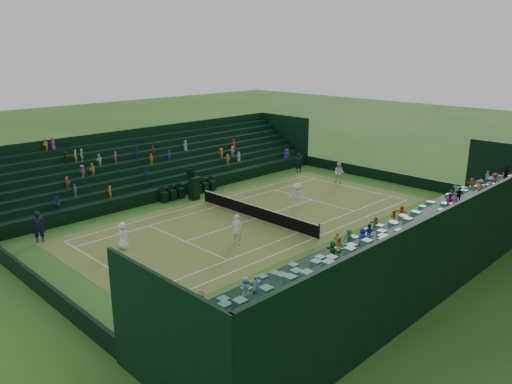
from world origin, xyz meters
TOP-DOWN VIEW (x-y plane):
  - ground at (0.00, 0.00)m, footprint 160.00×160.00m
  - court_surface at (0.00, 0.00)m, footprint 12.97×26.77m
  - perimeter_wall_north at (0.00, 15.88)m, footprint 17.17×0.20m
  - perimeter_wall_south at (0.00, -15.88)m, footprint 17.17×0.20m
  - perimeter_wall_east at (8.48, 0.00)m, footprint 0.20×31.77m
  - perimeter_wall_west at (-8.48, 0.00)m, footprint 0.20×31.77m
  - north_grandstand at (12.66, 0.00)m, footprint 6.60×32.00m
  - south_grandstand at (-12.66, 0.00)m, footprint 6.60×32.00m
  - tennis_net at (0.00, 0.00)m, footprint 11.67×0.10m
  - umpire_chair at (-6.93, -0.23)m, footprint 0.89×0.89m
  - courtside_chairs at (-7.99, 0.05)m, footprint 0.56×5.53m
  - player_near_west at (-1.75, -9.78)m, footprint 0.92×0.68m
  - player_near_east at (2.59, -4.26)m, footprint 0.84×0.71m
  - player_far_west at (-1.68, 12.38)m, footprint 1.09×0.95m
  - player_far_east at (0.41, 4.08)m, footprint 1.42×1.35m
  - line_judge_north at (-6.89, 12.88)m, footprint 0.71×0.83m
  - line_judge_south at (-6.49, -12.98)m, footprint 0.74×0.87m

SIDE VIEW (x-z plane):
  - ground at x=0.00m, z-range 0.00..0.00m
  - court_surface at x=0.00m, z-range 0.00..0.01m
  - courtside_chairs at x=-7.99m, z-range -0.15..1.06m
  - perimeter_wall_north at x=0.00m, z-range 0.00..1.00m
  - perimeter_wall_south at x=0.00m, z-range 0.00..1.00m
  - perimeter_wall_east at x=8.48m, z-range 0.00..1.00m
  - perimeter_wall_west at x=-8.48m, z-range 0.00..1.00m
  - tennis_net at x=0.00m, z-range 0.00..1.06m
  - player_near_west at x=-1.75m, z-range 0.00..1.72m
  - player_far_west at x=-1.68m, z-range 0.00..1.89m
  - line_judge_north at x=-6.89m, z-range 0.00..1.92m
  - player_far_east at x=0.41m, z-range 0.00..1.93m
  - player_near_east at x=2.59m, z-range 0.00..1.96m
  - line_judge_south at x=-6.49m, z-range 0.00..2.02m
  - umpire_chair at x=-6.93m, z-range -0.20..2.59m
  - north_grandstand at x=12.66m, z-range -0.90..4.00m
  - south_grandstand at x=-12.66m, z-range -0.90..4.00m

